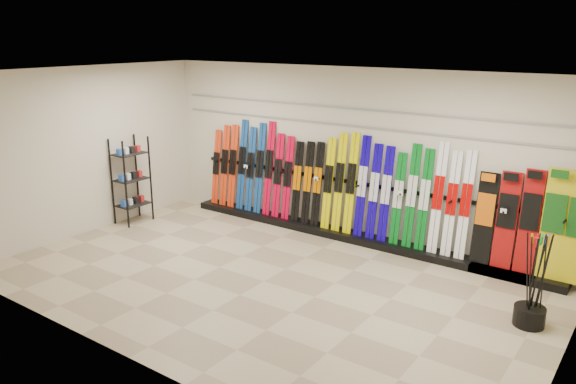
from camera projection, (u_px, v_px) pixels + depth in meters
The scene contains 13 objects.
floor at pixel (264, 281), 8.31m from camera, with size 8.00×8.00×0.00m, color gray.
back_wall at pixel (350, 154), 9.86m from camera, with size 8.00×8.00×0.00m, color beige.
left_wall at pixel (88, 150), 10.13m from camera, with size 5.00×5.00×0.00m, color beige.
right_wall at pixel (575, 243), 5.67m from camera, with size 5.00×5.00×0.00m, color beige.
ceiling at pixel (262, 75), 7.49m from camera, with size 8.00×8.00×0.00m, color silver.
ski_rack_base at pixel (353, 237), 9.96m from camera, with size 8.00×0.40×0.12m, color black.
skis at pixel (324, 182), 10.14m from camera, with size 5.36×0.27×1.81m.
snowboards at pixel (532, 223), 8.18m from camera, with size 1.59×0.25×1.59m.
accessory_rack at pixel (131, 180), 10.73m from camera, with size 0.40×0.60×1.66m, color black.
pole_bin at pixel (529, 316), 7.03m from camera, with size 0.39×0.39×0.25m, color black.
ski_poles at pixel (536, 280), 6.90m from camera, with size 0.29×0.29×1.18m.
slatwall_rail_0 at pixel (351, 126), 9.71m from camera, with size 7.60×0.02×0.03m, color gray.
slatwall_rail_1 at pixel (351, 108), 9.63m from camera, with size 7.60×0.02×0.03m, color gray.
Camera 1 is at (4.71, -6.02, 3.54)m, focal length 35.00 mm.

